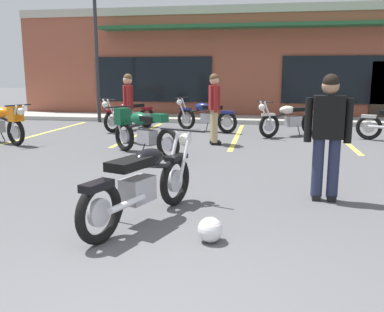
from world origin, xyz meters
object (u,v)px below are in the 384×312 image
at_px(motorcycle_foreground_classic, 143,182).
at_px(person_in_black_shirt, 128,104).
at_px(helmet_on_pavement, 210,230).
at_px(parking_lot_lamp_post, 94,28).
at_px(motorcycle_orange_scrambler, 141,130).
at_px(person_near_building, 214,105).
at_px(person_in_shorts_foreground, 328,130).
at_px(motorcycle_cream_vintage, 205,116).
at_px(motorcycle_red_sportbike, 0,122).
at_px(motorcycle_blue_standard, 130,115).
at_px(motorcycle_silver_naked, 290,119).

distance_m(motorcycle_foreground_classic, person_in_black_shirt, 5.73).
relative_size(motorcycle_foreground_classic, helmet_on_pavement, 7.81).
relative_size(helmet_on_pavement, parking_lot_lamp_post, 0.05).
distance_m(motorcycle_orange_scrambler, person_near_building, 2.10).
bearing_deg(helmet_on_pavement, person_in_shorts_foreground, 51.72).
bearing_deg(parking_lot_lamp_post, helmet_on_pavement, -62.02).
xyz_separation_m(motorcycle_cream_vintage, helmet_on_pavement, (1.22, -8.20, -0.33)).
distance_m(motorcycle_red_sportbike, motorcycle_cream_vintage, 5.48).
bearing_deg(person_near_building, motorcycle_foreground_classic, -91.48).
height_order(person_in_black_shirt, parking_lot_lamp_post, parking_lot_lamp_post).
height_order(motorcycle_blue_standard, helmet_on_pavement, motorcycle_blue_standard).
height_order(motorcycle_silver_naked, motorcycle_orange_scrambler, same).
xyz_separation_m(motorcycle_cream_vintage, person_near_building, (0.53, -2.25, 0.49)).
distance_m(motorcycle_silver_naked, motorcycle_blue_standard, 4.71).
bearing_deg(parking_lot_lamp_post, person_in_black_shirt, -58.51).
distance_m(motorcycle_silver_naked, person_near_building, 2.57).
distance_m(motorcycle_foreground_classic, motorcycle_orange_scrambler, 4.07).
relative_size(motorcycle_cream_vintage, person_near_building, 1.17).
relative_size(motorcycle_foreground_classic, person_near_building, 1.21).
bearing_deg(person_near_building, person_in_shorts_foreground, -64.81).
relative_size(motorcycle_foreground_classic, motorcycle_silver_naked, 1.14).
xyz_separation_m(motorcycle_red_sportbike, person_in_black_shirt, (3.03, 0.64, 0.42)).
bearing_deg(motorcycle_orange_scrambler, person_in_shorts_foreground, -38.99).
bearing_deg(motorcycle_silver_naked, motorcycle_red_sportbike, -160.74).
xyz_separation_m(motorcycle_silver_naked, person_near_building, (-1.87, -1.70, 0.49)).
relative_size(motorcycle_silver_naked, person_in_shorts_foreground, 1.07).
distance_m(motorcycle_cream_vintage, person_in_shorts_foreground, 7.02).
xyz_separation_m(motorcycle_cream_vintage, person_in_shorts_foreground, (2.54, -6.53, 0.49)).
height_order(motorcycle_cream_vintage, helmet_on_pavement, motorcycle_cream_vintage).
height_order(motorcycle_red_sportbike, person_near_building, person_near_building).
bearing_deg(motorcycle_orange_scrambler, helmet_on_pavement, -65.20).
bearing_deg(motorcycle_red_sportbike, motorcycle_cream_vintage, 33.09).
bearing_deg(parking_lot_lamp_post, person_near_building, -40.55).
distance_m(motorcycle_orange_scrambler, helmet_on_pavement, 4.83).
bearing_deg(person_in_black_shirt, motorcycle_cream_vintage, 56.49).
bearing_deg(motorcycle_red_sportbike, parking_lot_lamp_post, 82.62).
relative_size(motorcycle_foreground_classic, person_in_black_shirt, 1.21).
bearing_deg(person_in_black_shirt, motorcycle_orange_scrambler, -62.64).
distance_m(motorcycle_foreground_classic, motorcycle_red_sportbike, 6.87).
relative_size(motorcycle_foreground_classic, motorcycle_orange_scrambler, 1.12).
xyz_separation_m(motorcycle_blue_standard, parking_lot_lamp_post, (-1.71, 1.69, 2.71)).
relative_size(motorcycle_foreground_classic, parking_lot_lamp_post, 0.41).
height_order(motorcycle_silver_naked, parking_lot_lamp_post, parking_lot_lamp_post).
bearing_deg(motorcycle_cream_vintage, motorcycle_silver_naked, -13.00).
bearing_deg(motorcycle_silver_naked, person_near_building, -137.65).
bearing_deg(motorcycle_cream_vintage, person_in_shorts_foreground, -68.76).
distance_m(motorcycle_red_sportbike, motorcycle_silver_naked, 7.40).
distance_m(person_in_black_shirt, parking_lot_lamp_post, 5.17).
bearing_deg(motorcycle_silver_naked, motorcycle_orange_scrambler, -134.28).
height_order(motorcycle_red_sportbike, person_in_black_shirt, person_in_black_shirt).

